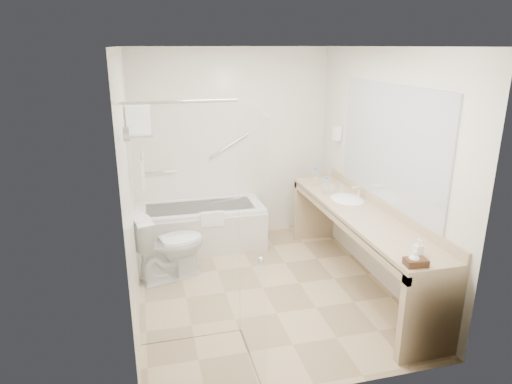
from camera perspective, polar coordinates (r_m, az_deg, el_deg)
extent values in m
plane|color=tan|center=(5.06, 0.85, -11.87)|extent=(3.20, 3.20, 0.00)
cube|color=white|center=(4.40, 1.01, 17.72)|extent=(2.60, 3.20, 0.10)
cube|color=beige|center=(6.09, -3.02, 5.89)|extent=(2.60, 0.10, 2.50)
cube|color=beige|center=(3.15, 8.56, -5.96)|extent=(2.60, 0.10, 2.50)
cube|color=beige|center=(4.43, -15.54, 0.66)|extent=(0.10, 3.20, 2.50)
cube|color=beige|center=(5.06, 15.30, 2.79)|extent=(0.10, 3.20, 2.50)
cube|color=white|center=(5.97, -6.93, -4.28)|extent=(1.60, 0.70, 0.55)
cube|color=beige|center=(5.65, -6.43, -5.86)|extent=(1.60, 0.02, 0.50)
cube|color=white|center=(5.57, -5.52, -3.37)|extent=(0.28, 0.06, 0.18)
cylinder|color=silver|center=(6.01, -11.81, 2.43)|extent=(0.40, 0.03, 0.03)
cylinder|color=silver|center=(6.04, -3.41, 5.78)|extent=(0.53, 0.03, 0.33)
cube|color=silver|center=(3.84, -8.69, -4.68)|extent=(0.90, 0.01, 2.10)
cube|color=silver|center=(3.50, -0.53, -6.78)|extent=(0.02, 0.90, 2.10)
cylinder|color=silver|center=(3.58, -9.48, 11.05)|extent=(0.90, 0.02, 0.02)
sphere|color=silver|center=(3.40, 0.57, -8.51)|extent=(0.05, 0.05, 0.05)
cylinder|color=silver|center=(3.15, -15.92, 6.93)|extent=(0.04, 0.10, 0.10)
cube|color=silver|center=(4.67, -14.35, 7.31)|extent=(0.24, 0.55, 0.02)
cylinder|color=silver|center=(4.71, -14.14, 4.68)|extent=(0.02, 0.55, 0.02)
cube|color=white|center=(4.75, -14.00, 2.80)|extent=(0.03, 0.42, 0.32)
cube|color=white|center=(4.66, -14.40, 7.98)|extent=(0.22, 0.40, 0.08)
cube|color=white|center=(4.64, -14.48, 9.03)|extent=(0.22, 0.40, 0.08)
cube|color=white|center=(4.63, -14.56, 10.08)|extent=(0.22, 0.40, 0.08)
cube|color=tan|center=(4.93, 12.95, -2.59)|extent=(0.55, 2.70, 0.05)
cube|color=tan|center=(5.03, 15.65, -1.51)|extent=(0.03, 2.70, 0.10)
cube|color=tan|center=(4.84, 10.21, -3.49)|extent=(0.04, 2.70, 0.08)
cube|color=tan|center=(4.11, 20.94, -14.31)|extent=(0.55, 0.08, 0.80)
cube|color=tan|center=(6.20, 7.27, -2.21)|extent=(0.55, 0.08, 0.80)
ellipsoid|color=white|center=(5.28, 11.30, -1.16)|extent=(0.40, 0.52, 0.14)
cylinder|color=silver|center=(5.31, 12.79, 0.09)|extent=(0.03, 0.03, 0.14)
cube|color=#ADB3BA|center=(4.86, 16.34, 5.75)|extent=(0.02, 2.00, 1.20)
cube|color=white|center=(5.91, 10.10, 7.24)|extent=(0.08, 0.10, 0.18)
imported|color=white|center=(5.19, -10.81, -6.58)|extent=(0.89, 0.65, 0.78)
cube|color=#4D301B|center=(3.85, 19.35, -8.28)|extent=(0.18, 0.13, 0.06)
imported|color=white|center=(4.02, 19.55, -7.10)|extent=(0.09, 0.16, 0.07)
imported|color=white|center=(3.85, 19.16, -7.99)|extent=(0.11, 0.13, 0.09)
cylinder|color=silver|center=(5.69, 7.38, 1.75)|extent=(0.07, 0.07, 0.19)
cylinder|color=blue|center=(5.66, 7.42, 2.80)|extent=(0.04, 0.04, 0.03)
cylinder|color=silver|center=(5.39, 10.64, 0.40)|extent=(0.05, 0.05, 0.15)
cylinder|color=blue|center=(5.36, 10.69, 1.25)|extent=(0.03, 0.03, 0.02)
cylinder|color=silver|center=(5.37, 8.68, 0.66)|extent=(0.06, 0.06, 0.18)
cylinder|color=blue|center=(5.34, 8.74, 1.73)|extent=(0.03, 0.03, 0.03)
cylinder|color=silver|center=(5.42, 8.59, 0.25)|extent=(0.07, 0.07, 0.08)
cylinder|color=silver|center=(5.47, 9.48, 0.44)|extent=(0.10, 0.10, 0.09)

